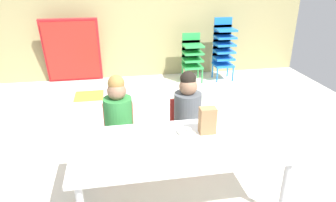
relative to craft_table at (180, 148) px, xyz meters
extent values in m
cube|color=silver|center=(0.03, 0.68, -0.51)|extent=(5.79, 5.34, 0.02)
cube|color=silver|center=(0.03, 2.48, -0.50)|extent=(0.43, 0.43, 0.00)
cube|color=silver|center=(-1.32, 1.13, -0.50)|extent=(0.43, 0.43, 0.00)
cube|color=silver|center=(0.48, 1.58, -0.50)|extent=(0.43, 0.43, 0.00)
cube|color=orange|center=(-0.87, 2.48, -0.50)|extent=(0.43, 0.43, 0.00)
cube|color=white|center=(0.00, 0.00, 0.03)|extent=(1.64, 0.76, 0.04)
cylinder|color=#B2B2B7|center=(0.74, -0.32, -0.25)|extent=(0.05, 0.05, 0.51)
cylinder|color=#B2B2B7|center=(-0.74, 0.32, -0.25)|extent=(0.05, 0.05, 0.51)
cylinder|color=#B2B2B7|center=(0.74, 0.32, -0.25)|extent=(0.05, 0.05, 0.51)
cube|color=red|center=(-0.45, 0.60, -0.20)|extent=(0.32, 0.30, 0.03)
cube|color=red|center=(-0.45, 0.75, -0.05)|extent=(0.29, 0.02, 0.30)
cylinder|color=#2D7A38|center=(-0.45, 0.60, 0.02)|extent=(0.33, 0.33, 0.38)
sphere|color=#8C664C|center=(-0.45, 0.60, 0.28)|extent=(0.17, 0.17, 0.17)
sphere|color=olive|center=(-0.45, 0.61, 0.35)|extent=(0.15, 0.15, 0.15)
cylinder|color=red|center=(-0.59, 0.47, -0.35)|extent=(0.02, 0.02, 0.28)
cylinder|color=red|center=(-0.31, 0.47, -0.35)|extent=(0.02, 0.02, 0.28)
cylinder|color=red|center=(-0.59, 0.73, -0.35)|extent=(0.02, 0.02, 0.28)
cylinder|color=red|center=(-0.31, 0.73, -0.35)|extent=(0.02, 0.02, 0.28)
cube|color=red|center=(0.21, 0.60, -0.20)|extent=(0.32, 0.30, 0.03)
cube|color=red|center=(0.21, 0.75, -0.05)|extent=(0.29, 0.02, 0.30)
cylinder|color=#4C5156|center=(0.21, 0.60, 0.02)|extent=(0.32, 0.32, 0.38)
sphere|color=#8C664C|center=(0.21, 0.60, 0.28)|extent=(0.17, 0.17, 0.17)
sphere|color=black|center=(0.21, 0.61, 0.35)|extent=(0.15, 0.15, 0.15)
cylinder|color=red|center=(0.07, 0.47, -0.35)|extent=(0.02, 0.02, 0.28)
cylinder|color=red|center=(0.35, 0.47, -0.35)|extent=(0.02, 0.02, 0.28)
cylinder|color=red|center=(0.07, 0.73, -0.35)|extent=(0.02, 0.02, 0.28)
cylinder|color=red|center=(0.35, 0.73, -0.35)|extent=(0.02, 0.02, 0.28)
cube|color=green|center=(0.84, 2.86, -0.24)|extent=(0.32, 0.30, 0.03)
cube|color=green|center=(0.84, 3.00, -0.15)|extent=(0.30, 0.02, 0.18)
cube|color=green|center=(0.84, 2.86, -0.12)|extent=(0.32, 0.30, 0.03)
cube|color=green|center=(0.84, 3.00, -0.03)|extent=(0.30, 0.02, 0.18)
cube|color=green|center=(0.84, 2.86, 0.00)|extent=(0.32, 0.30, 0.03)
cube|color=green|center=(0.84, 3.00, 0.09)|extent=(0.30, 0.02, 0.18)
cube|color=green|center=(0.84, 2.86, 0.12)|extent=(0.32, 0.30, 0.03)
cube|color=green|center=(0.84, 3.00, 0.21)|extent=(0.30, 0.02, 0.18)
cylinder|color=green|center=(0.70, 2.73, -0.37)|extent=(0.02, 0.02, 0.26)
cylinder|color=green|center=(0.98, 2.73, -0.37)|extent=(0.02, 0.02, 0.26)
cylinder|color=green|center=(0.70, 2.99, -0.37)|extent=(0.02, 0.02, 0.26)
cylinder|color=green|center=(0.98, 2.99, -0.37)|extent=(0.02, 0.02, 0.26)
cube|color=blue|center=(1.38, 2.86, -0.24)|extent=(0.32, 0.30, 0.03)
cube|color=blue|center=(1.38, 3.00, -0.15)|extent=(0.30, 0.02, 0.18)
cube|color=blue|center=(1.38, 2.86, -0.12)|extent=(0.32, 0.30, 0.03)
cube|color=blue|center=(1.38, 3.00, -0.03)|extent=(0.30, 0.02, 0.18)
cube|color=blue|center=(1.38, 2.86, 0.00)|extent=(0.32, 0.30, 0.03)
cube|color=blue|center=(1.38, 3.00, 0.09)|extent=(0.30, 0.02, 0.18)
cube|color=blue|center=(1.38, 2.86, 0.12)|extent=(0.32, 0.30, 0.03)
cube|color=blue|center=(1.38, 3.00, 0.21)|extent=(0.30, 0.02, 0.18)
cube|color=blue|center=(1.38, 2.86, 0.24)|extent=(0.32, 0.30, 0.03)
cube|color=blue|center=(1.38, 3.00, 0.33)|extent=(0.30, 0.02, 0.18)
cube|color=blue|center=(1.38, 2.86, 0.36)|extent=(0.32, 0.30, 0.03)
cube|color=blue|center=(1.38, 3.00, 0.45)|extent=(0.30, 0.02, 0.18)
cylinder|color=blue|center=(1.24, 2.73, -0.37)|extent=(0.02, 0.02, 0.26)
cylinder|color=blue|center=(1.52, 2.73, -0.37)|extent=(0.02, 0.02, 0.26)
cylinder|color=blue|center=(1.24, 2.99, -0.37)|extent=(0.02, 0.02, 0.26)
cylinder|color=blue|center=(1.52, 2.99, -0.37)|extent=(0.02, 0.02, 0.26)
cube|color=red|center=(-1.12, 3.16, 0.03)|extent=(0.90, 0.28, 1.09)
cube|color=red|center=(-1.12, 3.13, 0.03)|extent=(0.83, 0.23, 0.99)
cube|color=#9E754C|center=(0.25, 0.12, 0.16)|extent=(0.13, 0.09, 0.22)
cylinder|color=white|center=(0.07, 0.13, 0.05)|extent=(0.18, 0.18, 0.01)
cylinder|color=white|center=(-0.01, -0.18, 0.05)|extent=(0.18, 0.18, 0.01)
torus|color=white|center=(0.07, 0.13, 0.07)|extent=(0.12, 0.12, 0.04)
camera|label=1|loc=(-0.45, -2.00, 1.28)|focal=32.97mm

